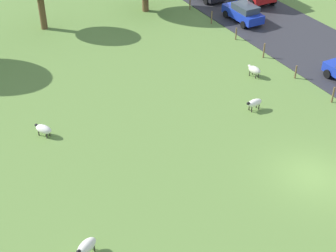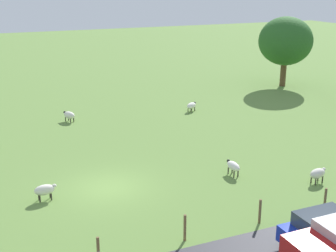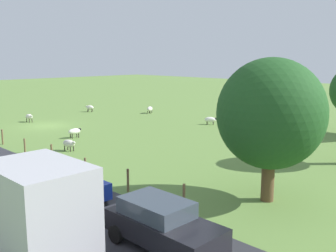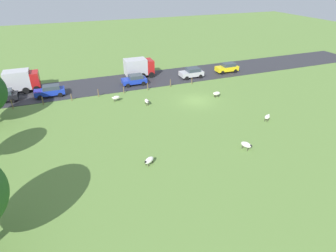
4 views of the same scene
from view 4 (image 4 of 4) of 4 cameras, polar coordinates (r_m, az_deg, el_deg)
ground_plane at (r=39.24m, az=5.85°, el=5.21°), size 160.00×160.00×0.00m
road_strip at (r=48.53m, az=0.07°, el=10.14°), size 8.00×80.00×0.06m
sheep_0 at (r=35.45m, az=19.80°, el=1.78°), size 0.92×1.07×0.80m
sheep_1 at (r=29.12m, az=15.83°, el=-3.75°), size 1.24×1.00×0.80m
sheep_2 at (r=40.63m, az=10.00°, el=6.61°), size 0.56×1.13×0.82m
sheep_3 at (r=37.65m, az=-4.39°, el=5.12°), size 1.20×0.50×0.79m
sheep_4 at (r=39.33m, az=-10.65°, el=5.76°), size 0.73×1.20×0.80m
sheep_5 at (r=25.98m, az=-3.91°, el=-7.06°), size 1.05×1.21×0.74m
fence_post_0 at (r=45.25m, az=4.94°, el=9.26°), size 0.12×0.12×1.04m
fence_post_1 at (r=43.80m, az=0.49°, el=8.80°), size 0.12×0.12×1.20m
fence_post_2 at (r=42.67m, az=-4.22°, el=8.13°), size 0.12×0.12×1.16m
fence_post_3 at (r=41.86m, az=-9.12°, el=7.31°), size 0.12×0.12×1.01m
fence_post_4 at (r=41.31m, az=-14.19°, el=6.61°), size 0.12×0.12×1.20m
fence_post_5 at (r=41.15m, az=-19.30°, el=5.62°), size 0.12×0.12×1.03m
fence_post_6 at (r=41.28m, az=-24.43°, el=4.78°), size 0.12×0.12×1.16m
fence_post_7 at (r=41.74m, az=-29.47°, el=3.90°), size 0.12×0.12×1.27m
truck_0 at (r=46.99m, az=-27.90°, el=8.36°), size 2.76×4.69×3.20m
truck_1 at (r=48.21m, az=-6.06°, el=11.99°), size 2.80×4.78×3.08m
car_0 at (r=43.56m, az=-23.15°, el=6.71°), size 1.94×4.14×1.61m
car_1 at (r=48.08m, az=4.91°, el=10.93°), size 2.22×3.92×1.60m
car_2 at (r=44.96m, az=-6.93°, el=9.50°), size 2.19×3.84×1.56m
car_4 at (r=44.57m, az=-31.20°, el=5.28°), size 2.06×4.42×1.64m
car_6 at (r=51.65m, az=12.10°, el=11.71°), size 1.94×4.03×1.65m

